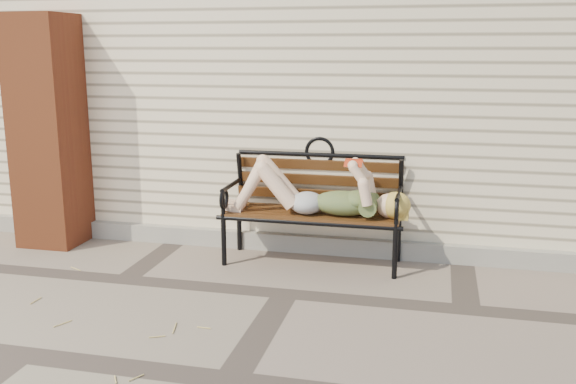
# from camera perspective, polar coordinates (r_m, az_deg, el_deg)

# --- Properties ---
(ground) EXTENTS (80.00, 80.00, 0.00)m
(ground) POSITION_cam_1_polar(r_m,az_deg,el_deg) (4.63, -0.23, -9.03)
(ground) COLOR #75645A
(ground) RESTS_ON ground
(house_wall) EXTENTS (8.00, 4.00, 3.00)m
(house_wall) POSITION_cam_1_polar(r_m,az_deg,el_deg) (7.26, 5.36, 10.96)
(house_wall) COLOR beige
(house_wall) RESTS_ON ground
(foundation_strip) EXTENTS (8.00, 0.10, 0.15)m
(foundation_strip) POSITION_cam_1_polar(r_m,az_deg,el_deg) (5.50, 2.12, -4.64)
(foundation_strip) COLOR #99968A
(foundation_strip) RESTS_ON ground
(brick_pillar) EXTENTS (0.50, 0.50, 2.00)m
(brick_pillar) POSITION_cam_1_polar(r_m,az_deg,el_deg) (5.98, -20.51, 5.04)
(brick_pillar) COLOR brown
(brick_pillar) RESTS_ON ground
(garden_bench) EXTENTS (1.54, 0.61, 1.00)m
(garden_bench) POSITION_cam_1_polar(r_m,az_deg,el_deg) (5.20, 2.37, -0.14)
(garden_bench) COLOR black
(garden_bench) RESTS_ON ground
(reading_woman) EXTENTS (1.46, 0.33, 0.46)m
(reading_woman) POSITION_cam_1_polar(r_m,az_deg,el_deg) (5.07, 2.26, -0.08)
(reading_woman) COLOR #09303F
(reading_woman) RESTS_ON ground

